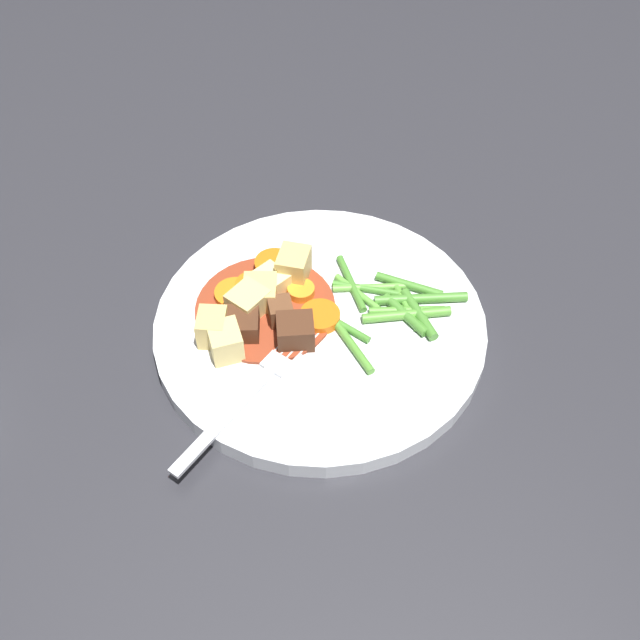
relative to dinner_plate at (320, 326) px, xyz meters
The scene contains 31 objects.
ground_plane 0.01m from the dinner_plate, ahead, with size 3.00×3.00×0.00m, color #2D2D33.
dinner_plate is the anchor object (origin of this frame).
stew_sauce 0.05m from the dinner_plate, 16.76° to the right, with size 0.12×0.12×0.00m, color #93381E.
carrot_slice_0 0.01m from the dinner_plate, 39.30° to the left, with size 0.03×0.03×0.01m, color orange.
carrot_slice_1 0.07m from the dinner_plate, 30.72° to the right, with size 0.03×0.03×0.01m, color orange.
carrot_slice_2 0.07m from the dinner_plate, 56.25° to the right, with size 0.04×0.04×0.01m, color orange.
carrot_slice_3 0.08m from the dinner_plate, 20.34° to the right, with size 0.03×0.03×0.01m, color orange.
carrot_slice_4 0.04m from the dinner_plate, 61.03° to the right, with size 0.02×0.02×0.01m, color orange.
potato_chunk_0 0.06m from the dinner_plate, 66.04° to the right, with size 0.03×0.03×0.03m, color #DBBC6B.
potato_chunk_1 0.09m from the dinner_plate, 22.21° to the left, with size 0.03×0.03×0.03m, color #E5CC7A.
potato_chunk_2 0.07m from the dinner_plate, ahead, with size 0.03×0.03×0.02m, color #E5CC7A.
potato_chunk_3 0.06m from the dinner_plate, 22.88° to the right, with size 0.03×0.03×0.02m, color #DBBC6B.
potato_chunk_4 0.06m from the dinner_plate, 38.80° to the right, with size 0.03×0.03×0.02m, color #EAD68C.
potato_chunk_5 0.09m from the dinner_plate, 10.43° to the left, with size 0.03×0.02×0.03m, color #DBBC6B.
meat_chunk_0 0.04m from the dinner_plate, 46.18° to the left, with size 0.03×0.03×0.02m, color #4C2B19.
meat_chunk_1 0.07m from the dinner_plate, 10.80° to the left, with size 0.03×0.03×0.02m, color #4C2B19.
meat_chunk_2 0.04m from the dinner_plate, ahead, with size 0.02×0.02×0.02m, color brown.
green_bean_0 0.03m from the dinner_plate, 133.77° to the left, with size 0.01×0.01×0.08m, color #599E38.
green_bean_1 0.05m from the dinner_plate, 142.53° to the right, with size 0.01×0.01×0.06m, color #4C8E33.
green_bean_2 0.05m from the dinner_plate, 140.02° to the right, with size 0.01×0.01×0.05m, color #66AD42.
green_bean_3 0.09m from the dinner_plate, behind, with size 0.01×0.01×0.06m, color #4C8E33.
green_bean_4 0.06m from the dinner_plate, 144.65° to the right, with size 0.01×0.01×0.07m, color #66AD42.
green_bean_5 0.07m from the dinner_plate, behind, with size 0.01×0.01×0.05m, color #4C8E33.
green_bean_6 0.05m from the dinner_plate, 126.48° to the right, with size 0.01×0.01×0.07m, color #4C8E33.
green_bean_7 0.02m from the dinner_plate, 154.94° to the left, with size 0.01×0.01×0.06m, color #4C8E33.
green_bean_8 0.09m from the dinner_plate, 156.50° to the right, with size 0.01×0.01×0.06m, color #4C8E33.
green_bean_9 0.08m from the dinner_plate, behind, with size 0.01×0.01×0.05m, color #599E38.
green_bean_10 0.08m from the dinner_plate, behind, with size 0.01×0.01×0.08m, color #599E38.
green_bean_11 0.09m from the dinner_plate, 168.48° to the right, with size 0.01×0.01×0.08m, color #4C8E33.
green_bean_12 0.08m from the dinner_plate, behind, with size 0.01×0.01×0.07m, color #599E38.
fork 0.09m from the dinner_plate, 52.41° to the left, with size 0.12×0.15×0.00m.
Camera 1 is at (0.01, 0.42, 0.50)m, focal length 41.85 mm.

